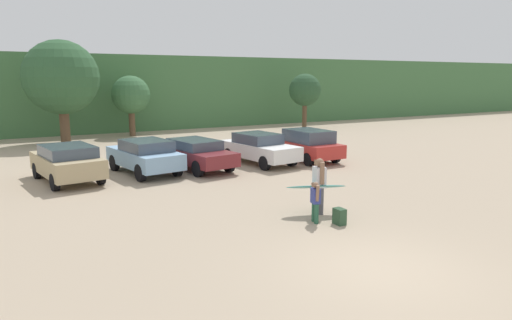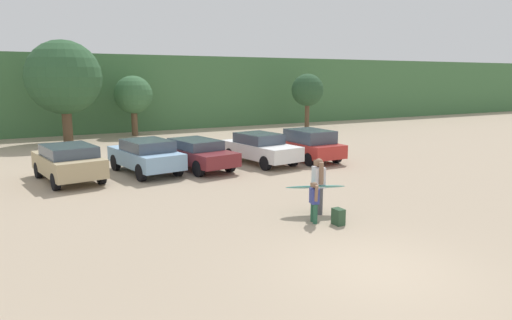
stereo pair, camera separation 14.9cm
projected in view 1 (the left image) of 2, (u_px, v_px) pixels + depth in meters
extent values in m
plane|color=tan|center=(380.00, 269.00, 9.60)|extent=(120.00, 120.00, 0.00)
cube|color=#427042|center=(94.00, 92.00, 37.80)|extent=(108.00, 12.00, 5.65)
cylinder|color=brown|center=(65.00, 126.00, 28.05)|extent=(0.58, 0.58, 2.10)
sphere|color=#2D5633|center=(61.00, 77.00, 27.53)|extent=(4.47, 4.47, 4.47)
cylinder|color=brown|center=(132.00, 123.00, 31.60)|extent=(0.42, 0.42, 1.73)
sphere|color=#38663D|center=(131.00, 95.00, 31.25)|extent=(2.60, 2.60, 2.60)
cylinder|color=brown|center=(304.00, 116.00, 36.69)|extent=(0.36, 0.36, 1.94)
sphere|color=#284C2D|center=(305.00, 90.00, 36.32)|extent=(2.54, 2.54, 2.54)
cube|color=tan|center=(67.00, 164.00, 17.68)|extent=(2.42, 4.21, 0.70)
cube|color=#3F4C5B|center=(68.00, 151.00, 17.43)|extent=(2.01, 2.52, 0.41)
cylinder|color=black|center=(37.00, 171.00, 18.27)|extent=(0.32, 0.66, 0.63)
cylinder|color=black|center=(79.00, 166.00, 19.26)|extent=(0.32, 0.66, 0.63)
cylinder|color=black|center=(55.00, 182.00, 16.23)|extent=(0.32, 0.66, 0.63)
cylinder|color=black|center=(100.00, 176.00, 17.22)|extent=(0.32, 0.66, 0.63)
cube|color=#84ADD1|center=(144.00, 158.00, 19.15)|extent=(2.38, 4.34, 0.65)
cube|color=#3F4C5B|center=(146.00, 145.00, 18.86)|extent=(1.93, 2.34, 0.45)
cylinder|color=black|center=(114.00, 163.00, 19.78)|extent=(0.33, 0.72, 0.69)
cylinder|color=black|center=(148.00, 159.00, 20.74)|extent=(0.33, 0.72, 0.69)
cylinder|color=black|center=(140.00, 173.00, 17.67)|extent=(0.33, 0.72, 0.69)
cylinder|color=black|center=(177.00, 168.00, 18.63)|extent=(0.33, 0.72, 0.69)
cube|color=maroon|center=(195.00, 155.00, 20.09)|extent=(2.42, 4.70, 0.57)
cube|color=#3F4C5B|center=(194.00, 144.00, 20.04)|extent=(1.93, 2.58, 0.40)
cylinder|color=black|center=(164.00, 159.00, 20.82)|extent=(0.33, 0.70, 0.67)
cylinder|color=black|center=(193.00, 155.00, 21.75)|extent=(0.33, 0.70, 0.67)
cylinder|color=black|center=(198.00, 169.00, 18.53)|extent=(0.33, 0.70, 0.67)
cylinder|color=black|center=(229.00, 164.00, 19.47)|extent=(0.33, 0.70, 0.67)
cube|color=white|center=(260.00, 150.00, 21.33)|extent=(2.29, 4.41, 0.64)
cube|color=#3F4C5B|center=(258.00, 138.00, 21.34)|extent=(1.85, 2.24, 0.46)
cylinder|color=black|center=(229.00, 155.00, 22.02)|extent=(0.31, 0.66, 0.64)
cylinder|color=black|center=(255.00, 152.00, 22.93)|extent=(0.31, 0.66, 0.64)
cylinder|color=black|center=(265.00, 163.00, 19.83)|extent=(0.31, 0.66, 0.64)
cylinder|color=black|center=(292.00, 159.00, 20.75)|extent=(0.31, 0.66, 0.64)
cube|color=#B72D28|center=(305.00, 148.00, 22.32)|extent=(1.82, 4.16, 0.62)
cube|color=#3F4C5B|center=(309.00, 136.00, 21.98)|extent=(1.64, 2.31, 0.59)
cylinder|color=black|center=(276.00, 151.00, 23.15)|extent=(0.23, 0.61, 0.60)
cylinder|color=black|center=(302.00, 149.00, 23.92)|extent=(0.23, 0.61, 0.60)
cylinder|color=black|center=(309.00, 159.00, 20.84)|extent=(0.23, 0.61, 0.60)
cylinder|color=black|center=(335.00, 156.00, 21.60)|extent=(0.23, 0.61, 0.60)
cylinder|color=#4C4C51|center=(320.00, 201.00, 13.43)|extent=(0.19, 0.19, 0.79)
cylinder|color=#4C4C51|center=(317.00, 199.00, 13.70)|extent=(0.19, 0.19, 0.79)
cube|color=silver|center=(319.00, 177.00, 13.44)|extent=(0.40, 0.47, 0.61)
sphere|color=#8C664C|center=(320.00, 163.00, 13.36)|extent=(0.25, 0.25, 0.25)
cylinder|color=#8C664C|center=(322.00, 173.00, 13.20)|extent=(0.17, 0.18, 0.64)
cylinder|color=#8C664C|center=(317.00, 170.00, 13.63)|extent=(0.20, 0.28, 0.65)
cylinder|color=#26593F|center=(316.00, 214.00, 12.59)|extent=(0.13, 0.13, 0.55)
cylinder|color=#26593F|center=(314.00, 212.00, 12.78)|extent=(0.13, 0.13, 0.55)
cube|color=#333D8C|center=(316.00, 196.00, 12.60)|extent=(0.28, 0.33, 0.42)
sphere|color=#8C664C|center=(316.00, 185.00, 12.55)|extent=(0.18, 0.18, 0.18)
cylinder|color=#8C664C|center=(318.00, 193.00, 12.43)|extent=(0.13, 0.16, 0.45)
cylinder|color=#8C664C|center=(314.00, 191.00, 12.73)|extent=(0.16, 0.25, 0.45)
ellipsoid|color=teal|center=(316.00, 187.00, 13.46)|extent=(1.84, 1.15, 0.23)
cube|color=#2D4C33|center=(339.00, 216.00, 12.52)|extent=(0.24, 0.34, 0.45)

